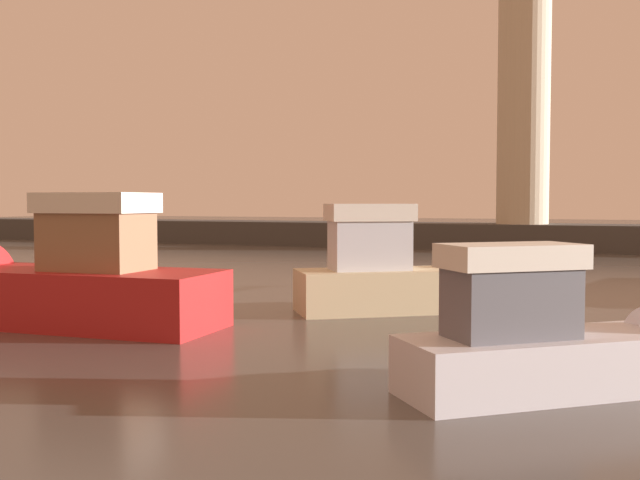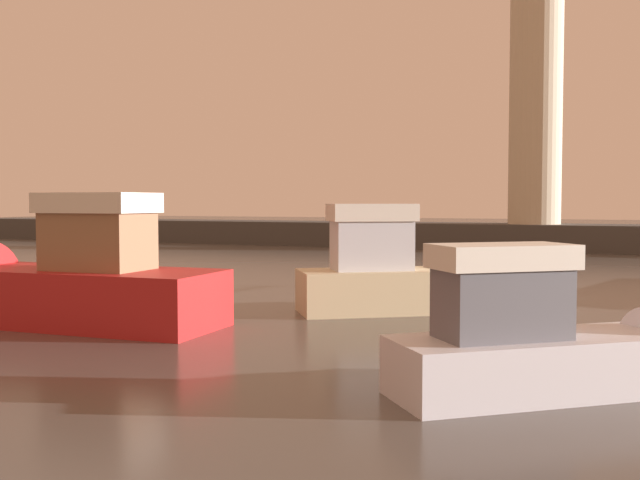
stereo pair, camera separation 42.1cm
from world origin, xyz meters
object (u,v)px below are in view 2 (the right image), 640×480
(lighthouse, at_px, (536,88))
(motorboat_3, at_px, (427,278))
(motorboat_1, at_px, (42,284))
(motorboat_0, at_px, (571,345))

(lighthouse, distance_m, motorboat_3, 29.89)
(motorboat_1, bearing_deg, motorboat_0, -8.94)
(lighthouse, height_order, motorboat_0, lighthouse)
(motorboat_0, bearing_deg, motorboat_3, 119.66)
(motorboat_1, height_order, motorboat_3, motorboat_1)
(lighthouse, bearing_deg, motorboat_0, -81.94)
(motorboat_1, relative_size, motorboat_3, 1.27)
(motorboat_0, distance_m, motorboat_3, 8.97)
(motorboat_3, bearing_deg, motorboat_0, -60.34)
(lighthouse, relative_size, motorboat_1, 2.02)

